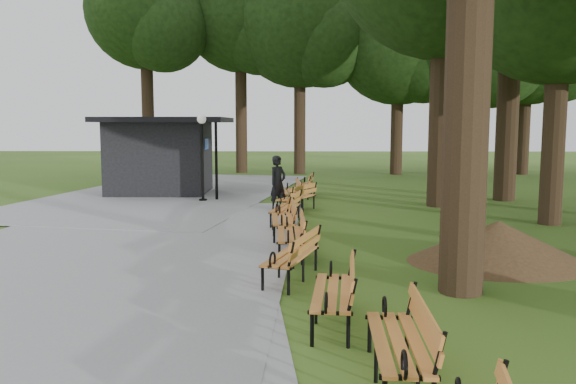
{
  "coord_description": "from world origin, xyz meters",
  "views": [
    {
      "loc": [
        0.14,
        -8.55,
        2.7
      ],
      "look_at": [
        -0.13,
        5.12,
        1.1
      ],
      "focal_mm": 36.17,
      "sensor_mm": 36.0,
      "label": 1
    }
  ],
  "objects_px": {
    "person": "(278,183)",
    "kiosk": "(160,156)",
    "bench_3": "(291,256)",
    "bench_4": "(290,235)",
    "bench_6": "(285,208)",
    "bench_5": "(283,219)",
    "bench_9": "(304,185)",
    "dirt_mound": "(498,242)",
    "lamp_post": "(202,139)",
    "bench_2": "(332,293)",
    "bench_1": "(398,343)",
    "bench_7": "(296,198)",
    "bench_8": "(290,192)"
  },
  "relations": [
    {
      "from": "kiosk",
      "to": "bench_9",
      "type": "distance_m",
      "value": 5.75
    },
    {
      "from": "bench_7",
      "to": "bench_9",
      "type": "xyz_separation_m",
      "value": [
        0.26,
        3.69,
        0.0
      ]
    },
    {
      "from": "bench_1",
      "to": "dirt_mound",
      "type": "bearing_deg",
      "value": 154.18
    },
    {
      "from": "bench_5",
      "to": "bench_6",
      "type": "relative_size",
      "value": 1.0
    },
    {
      "from": "person",
      "to": "bench_6",
      "type": "bearing_deg",
      "value": -130.2
    },
    {
      "from": "bench_3",
      "to": "kiosk",
      "type": "bearing_deg",
      "value": -140.46
    },
    {
      "from": "lamp_post",
      "to": "bench_2",
      "type": "relative_size",
      "value": 1.6
    },
    {
      "from": "bench_3",
      "to": "person",
      "type": "bearing_deg",
      "value": -159.46
    },
    {
      "from": "bench_8",
      "to": "bench_4",
      "type": "bearing_deg",
      "value": -4.03
    },
    {
      "from": "kiosk",
      "to": "bench_5",
      "type": "bearing_deg",
      "value": -60.36
    },
    {
      "from": "dirt_mound",
      "to": "bench_7",
      "type": "xyz_separation_m",
      "value": [
        -3.97,
        6.61,
        0.02
      ]
    },
    {
      "from": "lamp_post",
      "to": "bench_6",
      "type": "height_order",
      "value": "lamp_post"
    },
    {
      "from": "bench_2",
      "to": "bench_5",
      "type": "bearing_deg",
      "value": -166.98
    },
    {
      "from": "kiosk",
      "to": "bench_2",
      "type": "xyz_separation_m",
      "value": [
        5.85,
        -14.79,
        -1.04
      ]
    },
    {
      "from": "kiosk",
      "to": "bench_6",
      "type": "bearing_deg",
      "value": -54.04
    },
    {
      "from": "bench_1",
      "to": "bench_4",
      "type": "distance_m",
      "value": 6.06
    },
    {
      "from": "bench_2",
      "to": "bench_8",
      "type": "xyz_separation_m",
      "value": [
        -0.74,
        11.66,
        0.0
      ]
    },
    {
      "from": "bench_5",
      "to": "bench_1",
      "type": "bearing_deg",
      "value": 6.74
    },
    {
      "from": "dirt_mound",
      "to": "bench_8",
      "type": "bearing_deg",
      "value": 117.36
    },
    {
      "from": "bench_6",
      "to": "bench_8",
      "type": "bearing_deg",
      "value": -171.23
    },
    {
      "from": "bench_3",
      "to": "bench_4",
      "type": "xyz_separation_m",
      "value": [
        -0.05,
        1.96,
        0.0
      ]
    },
    {
      "from": "kiosk",
      "to": "lamp_post",
      "type": "relative_size",
      "value": 1.56
    },
    {
      "from": "bench_5",
      "to": "bench_9",
      "type": "relative_size",
      "value": 1.0
    },
    {
      "from": "bench_2",
      "to": "kiosk",
      "type": "bearing_deg",
      "value": -153.32
    },
    {
      "from": "person",
      "to": "bench_5",
      "type": "bearing_deg",
      "value": -133.13
    },
    {
      "from": "bench_4",
      "to": "bench_6",
      "type": "relative_size",
      "value": 1.0
    },
    {
      "from": "bench_5",
      "to": "bench_6",
      "type": "height_order",
      "value": "same"
    },
    {
      "from": "bench_1",
      "to": "bench_2",
      "type": "distance_m",
      "value": 1.88
    },
    {
      "from": "bench_3",
      "to": "bench_4",
      "type": "relative_size",
      "value": 1.0
    },
    {
      "from": "lamp_post",
      "to": "bench_5",
      "type": "relative_size",
      "value": 1.6
    },
    {
      "from": "bench_1",
      "to": "bench_2",
      "type": "height_order",
      "value": "same"
    },
    {
      "from": "bench_1",
      "to": "bench_7",
      "type": "xyz_separation_m",
      "value": [
        -1.11,
        11.99,
        0.0
      ]
    },
    {
      "from": "lamp_post",
      "to": "bench_3",
      "type": "distance_m",
      "value": 10.89
    },
    {
      "from": "bench_4",
      "to": "bench_7",
      "type": "relative_size",
      "value": 1.0
    },
    {
      "from": "lamp_post",
      "to": "bench_3",
      "type": "height_order",
      "value": "lamp_post"
    },
    {
      "from": "bench_4",
      "to": "bench_7",
      "type": "xyz_separation_m",
      "value": [
        0.1,
        6.05,
        0.0
      ]
    },
    {
      "from": "dirt_mound",
      "to": "bench_8",
      "type": "distance_m",
      "value": 9.09
    },
    {
      "from": "bench_1",
      "to": "bench_7",
      "type": "distance_m",
      "value": 12.04
    },
    {
      "from": "lamp_post",
      "to": "bench_9",
      "type": "height_order",
      "value": "lamp_post"
    },
    {
      "from": "bench_5",
      "to": "bench_6",
      "type": "distance_m",
      "value": 1.86
    },
    {
      "from": "bench_6",
      "to": "lamp_post",
      "type": "bearing_deg",
      "value": -136.47
    },
    {
      "from": "bench_3",
      "to": "bench_7",
      "type": "bearing_deg",
      "value": -163.5
    },
    {
      "from": "kiosk",
      "to": "bench_2",
      "type": "bearing_deg",
      "value": -68.6
    },
    {
      "from": "bench_1",
      "to": "bench_8",
      "type": "distance_m",
      "value": 13.51
    },
    {
      "from": "bench_9",
      "to": "dirt_mound",
      "type": "bearing_deg",
      "value": 25.39
    },
    {
      "from": "person",
      "to": "kiosk",
      "type": "xyz_separation_m",
      "value": [
        -4.73,
        4.31,
        0.62
      ]
    },
    {
      "from": "kiosk",
      "to": "bench_8",
      "type": "distance_m",
      "value": 6.08
    },
    {
      "from": "lamp_post",
      "to": "dirt_mound",
      "type": "distance_m",
      "value": 11.58
    },
    {
      "from": "bench_6",
      "to": "bench_9",
      "type": "distance_m",
      "value": 6.01
    },
    {
      "from": "lamp_post",
      "to": "dirt_mound",
      "type": "relative_size",
      "value": 1.04
    }
  ]
}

